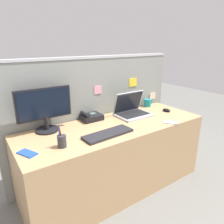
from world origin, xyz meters
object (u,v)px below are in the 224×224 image
Objects in this scene: desktop_monitor at (45,107)px; keyboard_main at (108,134)px; laptop at (131,110)px; cell_phone_blue_case at (27,153)px; computer_mouse_right_hand at (166,110)px; coffee_mug at (148,103)px; pen_cup at (62,141)px; cell_phone_silver_slab at (170,122)px; desk_phone at (91,117)px.

keyboard_main is (0.41, -0.40, -0.21)m from desktop_monitor.
desktop_monitor is 0.94m from laptop.
keyboard_main is (-0.51, -0.30, -0.05)m from laptop.
cell_phone_blue_case is (-1.17, -0.23, -0.06)m from laptop.
coffee_mug is (-0.04, 0.28, 0.03)m from computer_mouse_right_hand.
pen_cup is at bearing 173.96° from keyboard_main.
keyboard_main is 0.67m from cell_phone_blue_case.
computer_mouse_right_hand is 1.59m from cell_phone_blue_case.
cell_phone_silver_slab is 0.59m from coffee_mug.
desktop_monitor is 1.31× the size of laptop.
desk_phone is 1.13× the size of pen_cup.
cell_phone_blue_case is (-0.25, 0.04, -0.05)m from pen_cup.
cell_phone_blue_case is at bearing 174.71° from computer_mouse_right_hand.
laptop is 2.48× the size of cell_phone_blue_case.
desktop_monitor is 4.87× the size of computer_mouse_right_hand.
cell_phone_silver_slab is (1.08, -0.52, -0.22)m from desktop_monitor.
keyboard_main is at bearing -30.57° from cell_phone_blue_case.
desk_phone is 1.40× the size of cell_phone_blue_case.
coffee_mug is (1.29, 0.03, -0.18)m from desktop_monitor.
desktop_monitor is 3.79× the size of coffee_mug.
coffee_mug is at bearing 1.49° from desk_phone.
desktop_monitor is at bearing 132.21° from keyboard_main.
desk_phone is 2.10× the size of computer_mouse_right_hand.
coffee_mug is (0.83, 0.02, 0.01)m from desk_phone.
keyboard_main is 0.42m from pen_cup.
desktop_monitor is 0.42m from pen_cup.
coffee_mug reaches higher than cell_phone_silver_slab.
desk_phone is (-0.45, 0.12, -0.03)m from laptop.
pen_cup is (-0.92, -0.28, -0.01)m from laptop.
cell_phone_silver_slab is (-0.25, -0.27, -0.01)m from computer_mouse_right_hand.
cell_phone_silver_slab is (1.09, -0.13, -0.05)m from pen_cup.
keyboard_main is 4.60× the size of computer_mouse_right_hand.
desk_phone is at bearing 154.82° from computer_mouse_right_hand.
laptop is 0.45m from cell_phone_silver_slab.
laptop is 2.69× the size of cell_phone_silver_slab.
pen_cup is at bearing 177.17° from computer_mouse_right_hand.
cell_phone_silver_slab is at bearing -67.96° from laptop.
pen_cup reaches higher than cell_phone_silver_slab.
cell_phone_blue_case is (-0.26, -0.34, -0.22)m from desktop_monitor.
desktop_monitor is 0.61m from keyboard_main.
pen_cup reaches higher than desk_phone.
computer_mouse_right_hand is at bearing 6.46° from keyboard_main.
laptop is 0.96m from pen_cup.
computer_mouse_right_hand is 1.35m from pen_cup.
pen_cup is 1.10m from cell_phone_silver_slab.
laptop is 0.59m from keyboard_main.
desk_phone is at bearing -178.51° from coffee_mug.
desk_phone reaches higher than cell_phone_silver_slab.
desk_phone is 0.81m from cell_phone_blue_case.
pen_cup reaches higher than keyboard_main.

